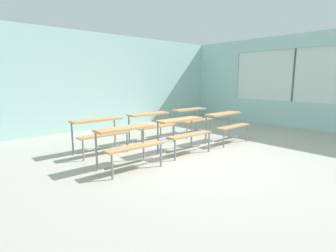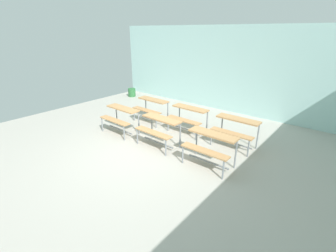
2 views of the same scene
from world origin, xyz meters
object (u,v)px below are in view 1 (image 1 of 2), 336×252
at_px(desk_bench_r0c0, 128,138).
at_px(desk_bench_r0c1, 183,127).
at_px(desk_bench_r1c1, 151,121).
at_px(desk_bench_r0c2, 227,120).
at_px(desk_bench_r1c0, 99,128).
at_px(desk_bench_r1c2, 192,115).

distance_m(desk_bench_r0c0, desk_bench_r0c1, 1.43).
height_order(desk_bench_r0c0, desk_bench_r1c1, same).
xyz_separation_m(desk_bench_r0c2, desk_bench_r1c0, (-2.88, 1.20, 0.00)).
xyz_separation_m(desk_bench_r1c0, desk_bench_r1c1, (1.43, 0.03, 0.00)).
xyz_separation_m(desk_bench_r0c0, desk_bench_r1c0, (0.06, 1.23, 0.00)).
xyz_separation_m(desk_bench_r0c0, desk_bench_r1c2, (2.96, 1.26, 0.00)).
distance_m(desk_bench_r0c2, desk_bench_r1c2, 1.23).
bearing_deg(desk_bench_r0c2, desk_bench_r1c1, 139.57).
relative_size(desk_bench_r0c2, desk_bench_r1c1, 0.99).
distance_m(desk_bench_r1c0, desk_bench_r1c2, 2.90).
xyz_separation_m(desk_bench_r0c1, desk_bench_r1c0, (-1.37, 1.17, 0.00)).
relative_size(desk_bench_r0c0, desk_bench_r1c1, 1.00).
bearing_deg(desk_bench_r0c2, desk_bench_r0c1, 178.87).
relative_size(desk_bench_r1c0, desk_bench_r1c2, 1.01).
xyz_separation_m(desk_bench_r1c0, desk_bench_r1c2, (2.90, 0.03, 0.00)).
distance_m(desk_bench_r0c1, desk_bench_r1c0, 1.80).
bearing_deg(desk_bench_r1c0, desk_bench_r0c0, -91.64).
relative_size(desk_bench_r0c1, desk_bench_r1c0, 1.00).
relative_size(desk_bench_r0c0, desk_bench_r1c2, 1.01).
relative_size(desk_bench_r0c2, desk_bench_r1c2, 1.00).
bearing_deg(desk_bench_r0c2, desk_bench_r1c2, 88.97).
bearing_deg(desk_bench_r1c0, desk_bench_r1c1, 2.54).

